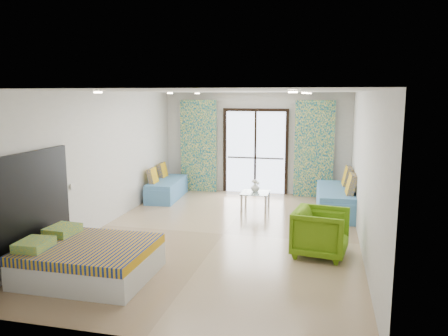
% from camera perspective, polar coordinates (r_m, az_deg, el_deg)
% --- Properties ---
extents(floor, '(5.00, 7.50, 0.01)m').
position_cam_1_polar(floor, '(8.46, -0.04, -8.61)').
color(floor, '#937658').
rests_on(floor, ground).
extents(ceiling, '(5.00, 7.50, 0.01)m').
position_cam_1_polar(ceiling, '(8.03, -0.05, 10.01)').
color(ceiling, silver).
rests_on(ceiling, ground).
extents(wall_back, '(5.00, 0.01, 2.70)m').
position_cam_1_polar(wall_back, '(11.79, 4.16, 3.26)').
color(wall_back, silver).
rests_on(wall_back, ground).
extents(wall_front, '(5.00, 0.01, 2.70)m').
position_cam_1_polar(wall_front, '(4.65, -10.80, -6.68)').
color(wall_front, silver).
rests_on(wall_front, ground).
extents(wall_left, '(0.01, 7.50, 2.70)m').
position_cam_1_polar(wall_left, '(9.04, -15.66, 1.01)').
color(wall_left, silver).
rests_on(wall_left, ground).
extents(wall_right, '(0.01, 7.50, 2.70)m').
position_cam_1_polar(wall_right, '(7.95, 17.77, -0.22)').
color(wall_right, silver).
rests_on(wall_right, ground).
extents(balcony_door, '(1.76, 0.08, 2.28)m').
position_cam_1_polar(balcony_door, '(11.77, 4.13, 2.80)').
color(balcony_door, black).
rests_on(balcony_door, floor).
extents(balcony_rail, '(1.52, 0.03, 0.04)m').
position_cam_1_polar(balcony_rail, '(11.82, 4.12, 1.32)').
color(balcony_rail, '#595451').
rests_on(balcony_rail, balcony_door).
extents(curtain_left, '(1.00, 0.10, 2.50)m').
position_cam_1_polar(curtain_left, '(11.97, -3.35, 2.88)').
color(curtain_left, silver).
rests_on(curtain_left, floor).
extents(curtain_right, '(1.00, 0.10, 2.50)m').
position_cam_1_polar(curtain_right, '(11.48, 11.67, 2.42)').
color(curtain_right, silver).
rests_on(curtain_right, floor).
extents(downlight_a, '(0.12, 0.12, 0.02)m').
position_cam_1_polar(downlight_a, '(6.66, -16.14, 9.47)').
color(downlight_a, '#FFE0B2').
rests_on(downlight_a, ceiling).
extents(downlight_b, '(0.12, 0.12, 0.02)m').
position_cam_1_polar(downlight_b, '(5.84, 8.99, 9.77)').
color(downlight_b, '#FFE0B2').
rests_on(downlight_b, ceiling).
extents(downlight_c, '(0.12, 0.12, 0.02)m').
position_cam_1_polar(downlight_c, '(9.40, -7.07, 9.69)').
color(downlight_c, '#FFE0B2').
rests_on(downlight_c, ceiling).
extents(downlight_d, '(0.12, 0.12, 0.02)m').
position_cam_1_polar(downlight_d, '(8.83, 10.49, 9.61)').
color(downlight_d, '#FFE0B2').
rests_on(downlight_d, ceiling).
extents(downlight_e, '(0.12, 0.12, 0.02)m').
position_cam_1_polar(downlight_e, '(11.30, -3.51, 9.70)').
color(downlight_e, '#FFE0B2').
rests_on(downlight_e, ceiling).
extents(downlight_f, '(0.12, 0.12, 0.02)m').
position_cam_1_polar(downlight_f, '(10.83, 11.03, 9.56)').
color(downlight_f, '#FFE0B2').
rests_on(downlight_f, ceiling).
extents(headboard, '(0.06, 2.10, 1.50)m').
position_cam_1_polar(headboard, '(7.12, -24.53, -4.21)').
color(headboard, black).
rests_on(headboard, floor).
extents(switch_plate, '(0.02, 0.10, 0.10)m').
position_cam_1_polar(switch_plate, '(8.12, -19.22, -2.26)').
color(switch_plate, silver).
rests_on(switch_plate, wall_left).
extents(bed, '(1.80, 1.47, 0.62)m').
position_cam_1_polar(bed, '(6.80, -17.34, -11.36)').
color(bed, silver).
rests_on(bed, floor).
extents(daybed_left, '(0.79, 1.77, 0.85)m').
position_cam_1_polar(daybed_left, '(11.34, -7.52, -2.60)').
color(daybed_left, teal).
rests_on(daybed_left, floor).
extents(daybed_right, '(0.87, 2.05, 0.99)m').
position_cam_1_polar(daybed_right, '(10.15, 14.45, -4.02)').
color(daybed_right, teal).
rests_on(daybed_right, floor).
extents(coffee_table, '(0.64, 0.64, 0.73)m').
position_cam_1_polar(coffee_table, '(10.11, 4.12, -3.42)').
color(coffee_table, silver).
rests_on(coffee_table, floor).
extents(vase, '(0.26, 0.27, 0.20)m').
position_cam_1_polar(vase, '(10.15, 4.09, -2.52)').
color(vase, white).
rests_on(vase, coffee_table).
extents(armchair, '(0.91, 0.95, 0.87)m').
position_cam_1_polar(armchair, '(7.43, 12.52, -7.92)').
color(armchair, '#5B8C12').
rests_on(armchair, floor).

